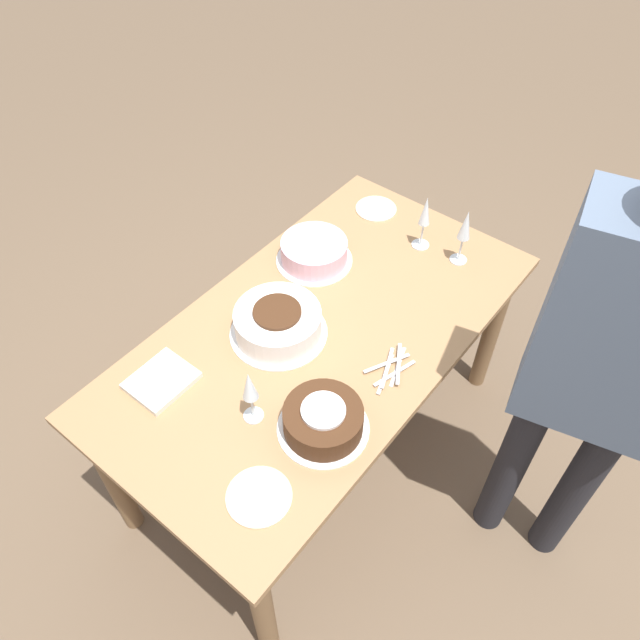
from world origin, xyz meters
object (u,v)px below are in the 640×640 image
object	(u,v)px
cake_back_decorated	(314,252)
person_cutting	(605,364)
cake_center_white	(278,323)
wine_glass_extra	(250,388)
wine_glass_near	(425,215)
wine_glass_far	(465,228)
cake_front_chocolate	(323,420)

from	to	relation	value
cake_back_decorated	person_cutting	world-z (taller)	person_cutting
cake_center_white	person_cutting	bearing A→B (deg)	-72.93
wine_glass_extra	cake_back_decorated	bearing A→B (deg)	24.10
wine_glass_near	person_cutting	xyz separation A→B (m)	(-0.40, -0.80, 0.14)
cake_center_white	wine_glass_far	distance (m)	0.77
cake_back_decorated	wine_glass_far	size ratio (longest dim) A/B	1.24
wine_glass_near	wine_glass_far	distance (m)	0.16
wine_glass_near	person_cutting	distance (m)	0.91
cake_back_decorated	wine_glass_near	world-z (taller)	wine_glass_near
cake_center_white	person_cutting	world-z (taller)	person_cutting
cake_front_chocolate	cake_center_white	bearing A→B (deg)	60.34
wine_glass_far	cake_back_decorated	bearing A→B (deg)	128.88
wine_glass_extra	cake_center_white	bearing A→B (deg)	28.16
cake_center_white	wine_glass_far	world-z (taller)	wine_glass_far
person_cutting	cake_front_chocolate	bearing A→B (deg)	26.59
wine_glass_extra	person_cutting	size ratio (longest dim) A/B	0.12
cake_front_chocolate	wine_glass_extra	size ratio (longest dim) A/B	1.31
wine_glass_near	wine_glass_extra	xyz separation A→B (m)	(-0.99, -0.03, -0.00)
wine_glass_far	cake_center_white	bearing A→B (deg)	157.38
wine_glass_near	cake_center_white	bearing A→B (deg)	168.92
wine_glass_far	wine_glass_near	bearing A→B (deg)	96.40
wine_glass_far	wine_glass_extra	size ratio (longest dim) A/B	1.09
cake_center_white	cake_back_decorated	world-z (taller)	cake_center_white
wine_glass_far	wine_glass_extra	bearing A→B (deg)	172.48
person_cutting	cake_center_white	bearing A→B (deg)	3.52
wine_glass_far	person_cutting	xyz separation A→B (m)	(-0.42, -0.64, 0.13)
wine_glass_near	person_cutting	bearing A→B (deg)	-116.49
cake_front_chocolate	wine_glass_near	world-z (taller)	wine_glass_near
cake_front_chocolate	wine_glass_near	bearing A→B (deg)	13.94
wine_glass_near	wine_glass_extra	world-z (taller)	wine_glass_near
cake_front_chocolate	wine_glass_extra	distance (m)	0.24
cake_back_decorated	cake_center_white	bearing A→B (deg)	-159.51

